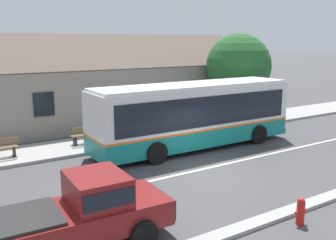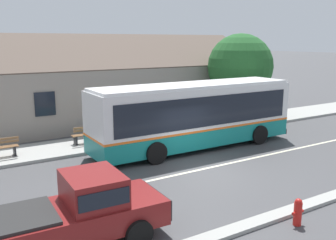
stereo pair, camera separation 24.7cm
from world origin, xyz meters
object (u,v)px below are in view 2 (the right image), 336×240
street_tree_primary (240,67)px  fire_hydrant (298,212)px  bench_down_street (88,135)px  bus_stop_sign (261,100)px  transit_bus (195,114)px  pickup_truck_maroon (74,212)px

street_tree_primary → fire_hydrant: bearing=-125.5°
bench_down_street → bus_stop_sign: size_ratio=0.71×
fire_hydrant → transit_bus: bearing=75.1°
transit_bus → bus_stop_sign: bearing=17.2°
pickup_truck_maroon → bench_down_street: size_ratio=3.13×
pickup_truck_maroon → street_tree_primary: 17.83m
pickup_truck_maroon → fire_hydrant: pickup_truck_maroon is taller
transit_bus → fire_hydrant: transit_bus is taller
street_tree_primary → bus_stop_sign: (0.24, -1.84, -2.01)m
bus_stop_sign → bench_down_street: bearing=174.7°
pickup_truck_maroon → street_tree_primary: street_tree_primary is taller
bench_down_street → fire_hydrant: 11.65m
bus_stop_sign → fire_hydrant: bearing=-130.8°
transit_bus → fire_hydrant: bearing=-104.9°
transit_bus → pickup_truck_maroon: (-8.12, -5.91, -0.81)m
transit_bus → fire_hydrant: size_ratio=13.02×
street_tree_primary → fire_hydrant: (-8.72, -12.24, -3.22)m
pickup_truck_maroon → bench_down_street: 9.75m
bench_down_street → bus_stop_sign: bus_stop_sign is taller
pickup_truck_maroon → bench_down_street: bearing=68.0°
transit_bus → bench_down_street: size_ratio=6.38×
fire_hydrant → bus_stop_sign: 13.77m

